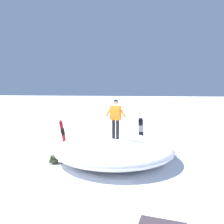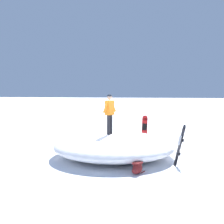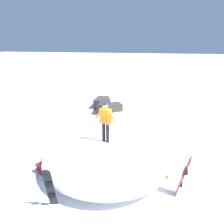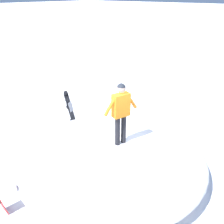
{
  "view_description": "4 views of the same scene",
  "coord_description": "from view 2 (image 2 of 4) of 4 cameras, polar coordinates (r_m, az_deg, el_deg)",
  "views": [
    {
      "loc": [
        1.71,
        -9.38,
        3.11
      ],
      "look_at": [
        -0.66,
        0.42,
        2.15
      ],
      "focal_mm": 35.59,
      "sensor_mm": 36.0,
      "label": 1
    },
    {
      "loc": [
        11.39,
        2.7,
        2.85
      ],
      "look_at": [
        -0.15,
        0.17,
        2.0
      ],
      "focal_mm": 45.01,
      "sensor_mm": 36.0,
      "label": 2
    },
    {
      "loc": [
        -2.75,
        6.98,
        4.9
      ],
      "look_at": [
        -0.57,
        -0.38,
        2.23
      ],
      "focal_mm": 30.87,
      "sensor_mm": 36.0,
      "label": 3
    },
    {
      "loc": [
        -5.19,
        -3.67,
        4.82
      ],
      "look_at": [
        -0.08,
        0.59,
        1.68
      ],
      "focal_mm": 40.98,
      "sensor_mm": 36.0,
      "label": 4
    }
  ],
  "objects": [
    {
      "name": "backpack_far",
      "position": [
        14.98,
        -2.01,
        -6.13
      ],
      "size": [
        0.6,
        0.49,
        0.35
      ],
      "color": "#383D23",
      "rests_on": "ground"
    },
    {
      "name": "snowboarder_standing",
      "position": [
        12.12,
        -0.47,
        0.39
      ],
      "size": [
        1.02,
        0.38,
        1.74
      ],
      "color": "black",
      "rests_on": "snow_mound"
    },
    {
      "name": "snow_mound",
      "position": [
        12.38,
        0.51,
        -6.78
      ],
      "size": [
        5.49,
        5.41,
        1.01
      ],
      "primitive_type": "ellipsoid",
      "rotation": [
        0.0,
        0.0,
        3.11
      ],
      "color": "white",
      "rests_on": "ground"
    },
    {
      "name": "snowboard_secondary_upright",
      "position": [
        15.11,
        6.62,
        -3.63
      ],
      "size": [
        0.36,
        0.31,
        1.58
      ],
      "color": "red",
      "rests_on": "ground"
    },
    {
      "name": "backpack_near",
      "position": [
        9.96,
        5.16,
        -11.24
      ],
      "size": [
        0.7,
        0.45,
        0.42
      ],
      "color": "maroon",
      "rests_on": "ground"
    },
    {
      "name": "snowboard_primary_upright",
      "position": [
        11.18,
        13.67,
        -6.45
      ],
      "size": [
        0.37,
        0.46,
        1.59
      ],
      "color": "black",
      "rests_on": "ground"
    },
    {
      "name": "ground",
      "position": [
        12.05,
        -0.97,
        -9.56
      ],
      "size": [
        240.0,
        240.0,
        0.0
      ],
      "primitive_type": "plane",
      "color": "white"
    }
  ]
}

